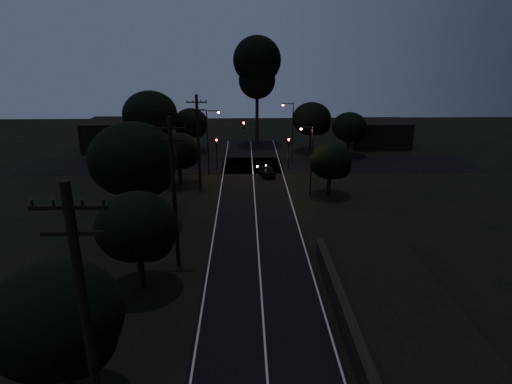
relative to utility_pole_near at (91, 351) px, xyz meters
name	(u,v)px	position (x,y,z in m)	size (l,w,h in m)	color
road_surface	(254,192)	(6.00, 33.12, -6.23)	(60.00, 70.00, 0.03)	black
retaining_wall	(428,371)	(13.74, 5.00, -5.63)	(6.93, 26.00, 1.60)	black
utility_pole_near	(91,351)	(0.00, 0.00, 0.00)	(2.20, 0.30, 12.00)	black
utility_pole_mid	(174,192)	(0.00, 17.00, -0.51)	(2.20, 0.30, 11.00)	black
utility_pole_far	(198,142)	(0.00, 34.00, -0.76)	(2.20, 0.30, 10.50)	black
tree_left_a	(60,321)	(-2.80, 3.89, -1.63)	(5.64, 5.64, 7.13)	black
tree_left_b	(139,228)	(-1.81, 13.89, -1.90)	(5.27, 5.27, 6.70)	black
tree_left_c	(136,161)	(-4.24, 23.85, -0.15)	(7.46, 7.46, 9.42)	black
tree_left_d	(180,152)	(-2.33, 35.90, -2.32)	(4.78, 4.78, 6.07)	black
tree_far_nw	(192,124)	(-2.82, 51.90, -2.05)	(5.12, 5.12, 6.49)	black
tree_far_w	(152,115)	(-7.74, 47.85, -0.09)	(7.43, 7.43, 9.47)	black
tree_far_ne	(313,120)	(15.20, 51.88, -1.51)	(5.79, 5.79, 7.32)	black
tree_far_e	(351,128)	(20.18, 48.90, -2.18)	(4.95, 4.95, 6.28)	black
tree_right_a	(332,162)	(14.16, 31.91, -2.57)	(4.47, 4.47, 5.68)	black
tall_pine	(257,67)	(7.00, 57.00, 5.81)	(7.36, 7.36, 16.72)	black
building_left	(121,135)	(-14.00, 54.00, -4.05)	(10.00, 8.00, 4.40)	black
building_right	(377,133)	(26.00, 55.00, -4.25)	(9.00, 7.00, 4.00)	black
signal_left	(217,148)	(1.40, 41.99, -3.41)	(0.28, 0.35, 4.10)	black
signal_right	(289,148)	(10.60, 41.99, -3.41)	(0.28, 0.35, 4.10)	black
signal_mast	(230,137)	(3.09, 41.99, -1.91)	(3.70, 0.35, 6.25)	black
streetlight_a	(209,138)	(0.69, 40.00, -1.61)	(1.66, 0.26, 8.00)	black
streetlight_b	(291,128)	(11.31, 46.00, -1.61)	(1.66, 0.26, 8.00)	black
streetlight_c	(310,156)	(11.83, 32.00, -1.89)	(1.46, 0.26, 7.50)	black
car	(266,170)	(7.59, 39.39, -5.58)	(1.56, 3.89, 1.32)	black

